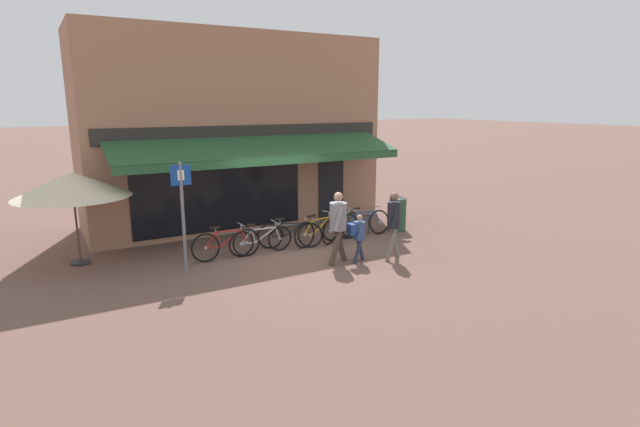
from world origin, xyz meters
TOP-DOWN VIEW (x-y plane):
  - ground_plane at (0.00, 0.00)m, footprint 160.00×160.00m
  - shop_front at (0.01, 4.47)m, footprint 8.91×4.63m
  - bike_rack_rail at (0.52, 1.07)m, footprint 4.72×0.04m
  - bicycle_red at (-1.63, 0.77)m, footprint 1.72×0.52m
  - bicycle_silver at (-0.73, 0.76)m, footprint 1.70×0.52m
  - bicycle_black at (0.15, 0.87)m, footprint 1.60×0.82m
  - bicycle_orange at (0.96, 0.77)m, footprint 1.68×0.56m
  - bicycle_green at (1.65, 0.78)m, footprint 1.62×0.86m
  - bicycle_blue at (2.50, 0.87)m, footprint 1.75×0.52m
  - pedestrian_adult at (0.56, -0.84)m, footprint 0.63×0.61m
  - pedestrian_child at (1.02, -1.01)m, footprint 0.50×0.42m
  - pedestrian_second_adult at (1.86, -1.26)m, footprint 0.55×0.50m
  - litter_bin at (3.76, 0.91)m, footprint 0.50×0.50m
  - parking_sign at (-2.75, 0.27)m, footprint 0.44×0.07m
  - cafe_parasol at (-4.74, 2.16)m, footprint 2.58×2.58m

SIDE VIEW (x-z plane):
  - ground_plane at x=0.00m, z-range 0.00..0.00m
  - bicycle_silver at x=-0.73m, z-range -0.04..0.75m
  - bicycle_black at x=0.15m, z-range -0.05..0.77m
  - bicycle_blue at x=2.50m, z-range -0.06..0.81m
  - bicycle_red at x=-1.63m, z-range -0.04..0.80m
  - bicycle_orange at x=0.96m, z-range -0.04..0.80m
  - bicycle_green at x=1.65m, z-range -0.05..0.84m
  - bike_rack_rail at x=0.52m, z-range 0.20..0.77m
  - litter_bin at x=3.76m, z-range 0.00..1.06m
  - pedestrian_child at x=1.02m, z-range 0.13..1.30m
  - pedestrian_second_adult at x=1.86m, z-range 0.19..1.85m
  - pedestrian_adult at x=0.56m, z-range 0.17..1.90m
  - parking_sign at x=-2.75m, z-range 0.28..2.76m
  - cafe_parasol at x=-4.74m, z-range 0.80..2.99m
  - shop_front at x=0.01m, z-range -0.01..5.72m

